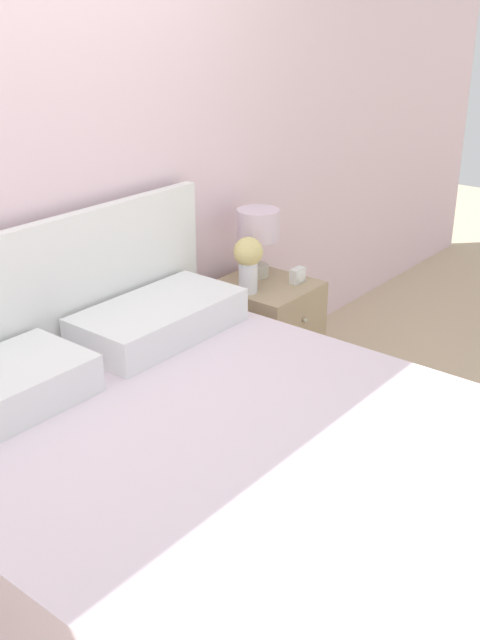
# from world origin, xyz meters

# --- Properties ---
(ground_plane) EXTENTS (12.00, 12.00, 0.00)m
(ground_plane) POSITION_xyz_m (0.00, 0.00, 0.00)
(ground_plane) COLOR #CCB28E
(wall_back) EXTENTS (8.00, 0.06, 2.60)m
(wall_back) POSITION_xyz_m (0.00, 0.07, 1.30)
(wall_back) COLOR silver
(wall_back) RESTS_ON ground_plane
(bed) EXTENTS (1.71, 1.96, 1.10)m
(bed) POSITION_xyz_m (0.00, -0.91, 0.31)
(bed) COLOR white
(bed) RESTS_ON ground_plane
(nightstand) EXTENTS (0.41, 0.46, 0.59)m
(nightstand) POSITION_xyz_m (1.13, -0.24, 0.29)
(nightstand) COLOR tan
(nightstand) RESTS_ON ground_plane
(table_lamp) EXTENTS (0.21, 0.21, 0.34)m
(table_lamp) POSITION_xyz_m (1.19, -0.15, 0.82)
(table_lamp) COLOR beige
(table_lamp) RESTS_ON nightstand
(flower_vase) EXTENTS (0.14, 0.14, 0.26)m
(flower_vase) POSITION_xyz_m (1.00, -0.24, 0.74)
(flower_vase) COLOR white
(flower_vase) RESTS_ON nightstand
(alarm_clock) EXTENTS (0.08, 0.05, 0.07)m
(alarm_clock) POSITION_xyz_m (1.24, -0.35, 0.62)
(alarm_clock) COLOR white
(alarm_clock) RESTS_ON nightstand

